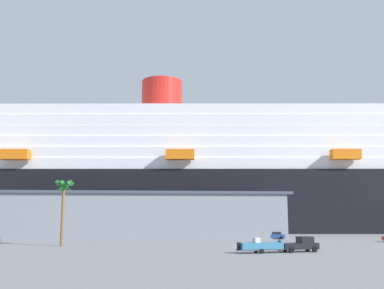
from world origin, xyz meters
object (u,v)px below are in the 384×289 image
(small_boat_on_trailer, at_px, (265,246))
(palm_tree, at_px, (64,192))
(cruise_ship, at_px, (255,181))
(parked_car_blue_suv, at_px, (274,235))
(pickup_truck, at_px, (300,245))

(small_boat_on_trailer, xyz_separation_m, palm_tree, (-32.07, 15.14, 8.39))
(cruise_ship, bearing_deg, parked_car_blue_suv, -95.95)
(palm_tree, xyz_separation_m, parked_car_blue_suv, (41.67, 19.91, -8.52))
(parked_car_blue_suv, bearing_deg, cruise_ship, 84.05)
(small_boat_on_trailer, bearing_deg, pickup_truck, 13.78)
(cruise_ship, xyz_separation_m, parked_car_blue_suv, (-4.51, -43.25, -14.95))
(small_boat_on_trailer, height_order, parked_car_blue_suv, small_boat_on_trailer)
(pickup_truck, bearing_deg, palm_tree, 159.90)
(cruise_ship, relative_size, parked_car_blue_suv, 48.01)
(pickup_truck, relative_size, parked_car_blue_suv, 1.18)
(small_boat_on_trailer, relative_size, palm_tree, 0.76)
(cruise_ship, bearing_deg, small_boat_on_trailer, -100.22)
(pickup_truck, xyz_separation_m, small_boat_on_trailer, (-5.56, -1.36, -0.08))
(palm_tree, bearing_deg, parked_car_blue_suv, 25.54)
(parked_car_blue_suv, bearing_deg, palm_tree, -154.46)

